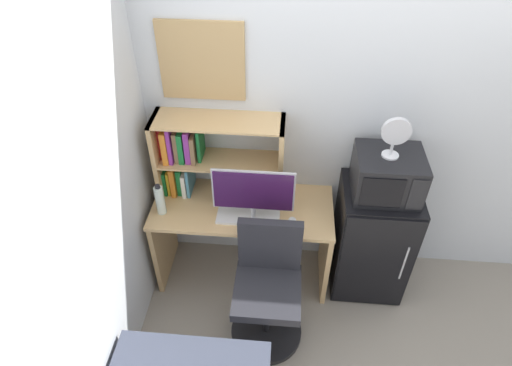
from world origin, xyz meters
name	(u,v)px	position (x,y,z in m)	size (l,w,h in m)	color
wall_back	(436,128)	(0.40, 0.02, 1.30)	(6.40, 0.04, 2.60)	silver
wall_left	(36,312)	(-1.62, -1.60, 1.30)	(0.04, 4.40, 2.60)	silver
desk	(243,228)	(-0.90, -0.28, 0.53)	(1.31, 0.57, 0.75)	tan
hutch_bookshelf	(198,154)	(-1.22, -0.13, 1.09)	(0.90, 0.28, 0.63)	tan
monitor	(253,194)	(-0.80, -0.42, 0.99)	(0.55, 0.22, 0.43)	#B7B7BC
keyboard	(248,217)	(-0.84, -0.40, 0.76)	(0.44, 0.16, 0.02)	silver
computer_mouse	(292,221)	(-0.53, -0.42, 0.77)	(0.06, 0.09, 0.03)	silver
water_bottle	(160,200)	(-1.46, -0.40, 0.87)	(0.06, 0.06, 0.25)	silver
mini_fridge	(371,239)	(0.08, -0.27, 0.47)	(0.54, 0.52, 0.94)	black
microwave	(387,175)	(0.08, -0.26, 1.09)	(0.44, 0.39, 0.30)	black
desk_fan	(395,135)	(0.06, -0.27, 1.41)	(0.18, 0.11, 0.29)	silver
desk_chair	(268,291)	(-0.67, -0.77, 0.42)	(0.51, 0.51, 0.94)	black
wall_corkboard	(202,62)	(-1.17, -0.01, 1.73)	(0.55, 0.02, 0.52)	tan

